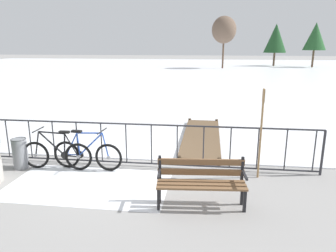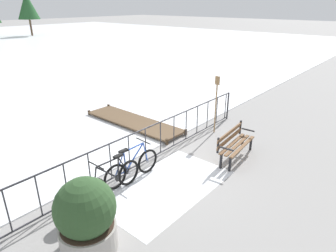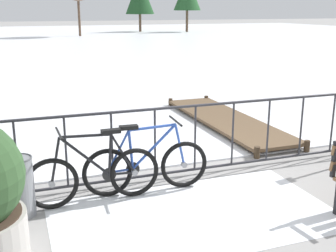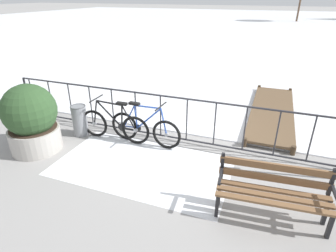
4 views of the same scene
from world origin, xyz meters
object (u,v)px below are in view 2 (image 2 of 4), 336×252
(bicycle_near_railing, at_px, (132,167))
(planter_with_shrub, at_px, (86,217))
(park_bench, at_px, (234,142))
(bicycle_second, at_px, (112,181))
(trash_bin, at_px, (80,200))
(oar_upright, at_px, (216,101))

(bicycle_near_railing, relative_size, planter_with_shrub, 1.18)
(park_bench, bearing_deg, bicycle_second, 159.29)
(bicycle_second, height_order, park_bench, bicycle_second)
(planter_with_shrub, relative_size, trash_bin, 1.98)
(trash_bin, bearing_deg, park_bench, -16.00)
(trash_bin, bearing_deg, planter_with_shrub, -116.60)
(trash_bin, distance_m, oar_upright, 5.59)
(bicycle_second, height_order, planter_with_shrub, planter_with_shrub)
(bicycle_near_railing, distance_m, oar_upright, 4.00)
(oar_upright, bearing_deg, trash_bin, -178.19)
(planter_with_shrub, distance_m, oar_upright, 6.11)
(bicycle_near_railing, height_order, bicycle_second, same)
(bicycle_near_railing, height_order, planter_with_shrub, planter_with_shrub)
(bicycle_second, distance_m, trash_bin, 0.90)
(bicycle_second, distance_m, park_bench, 3.65)
(bicycle_near_railing, xyz_separation_m, trash_bin, (-1.61, -0.14, 0.00))
(planter_with_shrub, relative_size, oar_upright, 0.73)
(bicycle_second, relative_size, oar_upright, 0.86)
(planter_with_shrub, distance_m, trash_bin, 1.08)
(bicycle_second, bearing_deg, planter_with_shrub, -144.48)
(bicycle_near_railing, distance_m, park_bench, 3.04)
(bicycle_second, relative_size, park_bench, 1.05)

